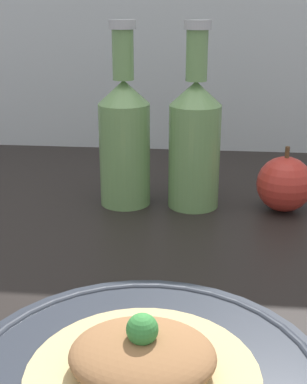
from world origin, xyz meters
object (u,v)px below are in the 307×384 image
Objects in this scene: cider_bottle_left at (125,137)px; apple at (284,184)px; plated_food at (143,360)px; cider_bottle_right at (195,139)px; plate at (143,382)px.

cider_bottle_left is 23.29cm from apple.
cider_bottle_right is at bearing 86.30° from plated_food.
apple is at bearing 68.65° from plate.
plate is 1.15× the size of cider_bottle_left.
cider_bottle_right is (2.56, 39.62, 6.98)cm from plated_food.
cider_bottle_left is (-7.28, 39.62, 6.98)cm from plated_food.
plate is 3.19× the size of apple.
plate is at bearing 90.00° from plated_food.
plate is 1.65× the size of plated_food.
cider_bottle_right is (9.84, 0.00, 0.00)cm from cider_bottle_left.
plate is 1.15× the size of cider_bottle_right.
cider_bottle_right reaches higher than apple.
apple is at bearing -2.95° from cider_bottle_right.
plated_food is 40.31cm from cider_bottle_right.
apple is (15.23, 38.97, 3.03)cm from plate.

